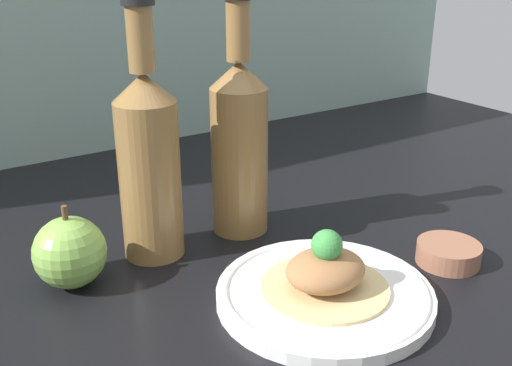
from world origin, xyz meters
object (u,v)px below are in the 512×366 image
(plate, at_px, (324,293))
(dipping_bowl, at_px, (448,253))
(plated_food, at_px, (326,271))
(cider_bottle_right, at_px, (239,142))
(apple, at_px, (70,252))
(cider_bottle_left, at_px, (149,160))

(plate, bearing_deg, dipping_bowl, -5.25)
(plate, relative_size, plated_food, 1.69)
(cider_bottle_right, height_order, apple, cider_bottle_right)
(cider_bottle_right, bearing_deg, plated_food, -95.03)
(cider_bottle_right, distance_m, apple, 0.25)
(plate, distance_m, dipping_bowl, 0.18)
(plated_food, height_order, cider_bottle_left, cider_bottle_left)
(cider_bottle_left, relative_size, dipping_bowl, 4.07)
(plated_food, height_order, dipping_bowl, plated_food)
(apple, xyz_separation_m, dipping_bowl, (0.40, -0.20, -0.03))
(cider_bottle_left, height_order, dipping_bowl, cider_bottle_left)
(plate, distance_m, plated_food, 0.03)
(plated_food, distance_m, dipping_bowl, 0.18)
(plated_food, bearing_deg, plate, -90.00)
(cider_bottle_left, bearing_deg, plated_food, -61.87)
(apple, bearing_deg, cider_bottle_left, 9.93)
(plate, distance_m, apple, 0.29)
(cider_bottle_right, xyz_separation_m, apple, (-0.24, -0.02, -0.08))
(plate, distance_m, cider_bottle_right, 0.23)
(plated_food, bearing_deg, cider_bottle_left, 118.13)
(dipping_bowl, bearing_deg, plate, 174.75)
(plated_food, distance_m, cider_bottle_left, 0.25)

